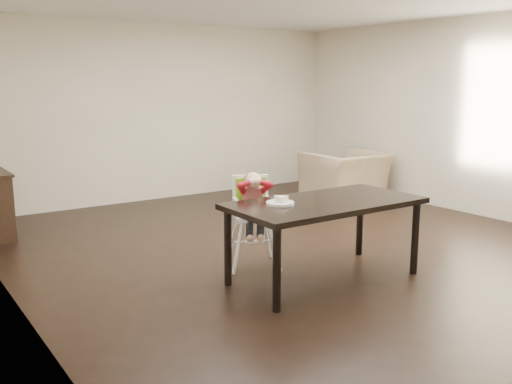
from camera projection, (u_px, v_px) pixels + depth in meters
The scene contains 6 objects.
ground at pixel (308, 250), 6.27m from camera, with size 7.00×7.00×0.00m, color black.
room_walls at pixel (311, 78), 5.92m from camera, with size 6.02×7.02×2.71m.
dining_table at pixel (325, 209), 5.21m from camera, with size 1.80×0.90×0.75m.
high_chair at pixel (252, 200), 5.64m from camera, with size 0.52×0.52×0.95m.
plate at pixel (281, 202), 5.03m from camera, with size 0.27×0.27×0.07m.
armchair at pixel (346, 168), 8.83m from camera, with size 1.15×0.75×1.00m, color tan.
Camera 1 is at (-3.89, -4.65, 1.82)m, focal length 40.00 mm.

